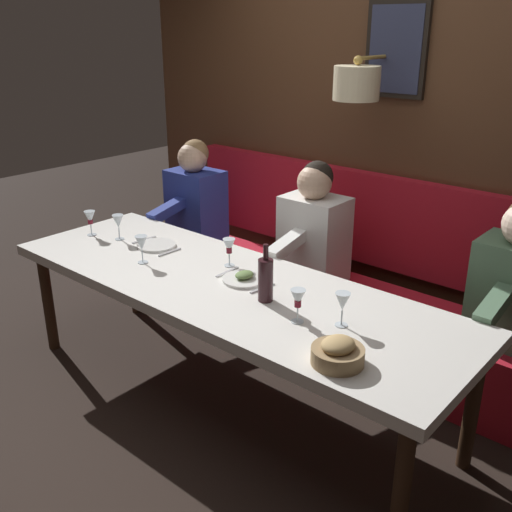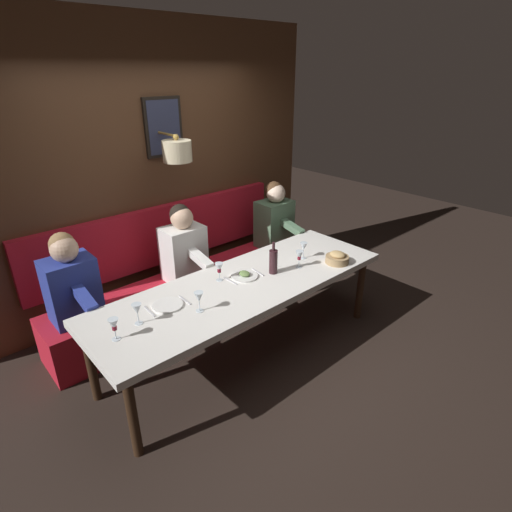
% 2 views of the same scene
% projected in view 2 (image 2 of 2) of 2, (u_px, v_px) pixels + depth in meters
% --- Properties ---
extents(ground_plane, '(12.00, 12.00, 0.00)m').
position_uv_depth(ground_plane, '(245.00, 352.00, 3.83)').
color(ground_plane, black).
extents(dining_table, '(0.90, 2.75, 0.74)m').
position_uv_depth(dining_table, '(245.00, 289.00, 3.55)').
color(dining_table, silver).
rests_on(dining_table, ground_plane).
extents(banquette_bench, '(0.52, 2.95, 0.45)m').
position_uv_depth(banquette_bench, '(191.00, 295.00, 4.34)').
color(banquette_bench, red).
rests_on(banquette_bench, ground_plane).
extents(back_wall_panel, '(0.59, 4.15, 2.90)m').
position_uv_depth(back_wall_panel, '(153.00, 180.00, 4.25)').
color(back_wall_panel, '#51331E').
rests_on(back_wall_panel, ground_plane).
extents(diner_nearest, '(0.60, 0.40, 0.79)m').
position_uv_depth(diner_nearest, '(275.00, 217.00, 4.83)').
color(diner_nearest, '#567A5B').
rests_on(diner_nearest, banquette_bench).
extents(diner_near, '(0.60, 0.40, 0.79)m').
position_uv_depth(diner_near, '(183.00, 246.00, 4.06)').
color(diner_near, white).
rests_on(diner_near, banquette_bench).
extents(diner_middle, '(0.60, 0.40, 0.79)m').
position_uv_depth(diner_middle, '(71.00, 281.00, 3.39)').
color(diner_middle, '#283893').
rests_on(diner_middle, banquette_bench).
extents(place_setting_0, '(0.24, 0.32, 0.05)m').
position_uv_depth(place_setting_0, '(244.00, 275.00, 3.61)').
color(place_setting_0, white).
rests_on(place_setting_0, dining_table).
extents(place_setting_1, '(0.24, 0.31, 0.01)m').
position_uv_depth(place_setting_1, '(168.00, 305.00, 3.17)').
color(place_setting_1, white).
rests_on(place_setting_1, dining_table).
extents(wine_glass_0, '(0.07, 0.07, 0.16)m').
position_uv_depth(wine_glass_0, '(199.00, 298.00, 3.06)').
color(wine_glass_0, silver).
rests_on(wine_glass_0, dining_table).
extents(wine_glass_1, '(0.07, 0.07, 0.16)m').
position_uv_depth(wine_glass_1, '(219.00, 268.00, 3.51)').
color(wine_glass_1, silver).
rests_on(wine_glass_1, dining_table).
extents(wine_glass_2, '(0.07, 0.07, 0.16)m').
position_uv_depth(wine_glass_2, '(137.00, 310.00, 2.91)').
color(wine_glass_2, silver).
rests_on(wine_glass_2, dining_table).
extents(wine_glass_3, '(0.07, 0.07, 0.16)m').
position_uv_depth(wine_glass_3, '(304.00, 247.00, 3.92)').
color(wine_glass_3, silver).
rests_on(wine_glass_3, dining_table).
extents(wine_glass_4, '(0.07, 0.07, 0.16)m').
position_uv_depth(wine_glass_4, '(114.00, 325.00, 2.74)').
color(wine_glass_4, silver).
rests_on(wine_glass_4, dining_table).
extents(wine_glass_5, '(0.07, 0.07, 0.16)m').
position_uv_depth(wine_glass_5, '(299.00, 256.00, 3.74)').
color(wine_glass_5, silver).
rests_on(wine_glass_5, dining_table).
extents(wine_bottle, '(0.08, 0.08, 0.30)m').
position_uv_depth(wine_bottle, '(273.00, 261.00, 3.64)').
color(wine_bottle, '#33191E').
rests_on(wine_bottle, dining_table).
extents(bread_bowl, '(0.22, 0.22, 0.12)m').
position_uv_depth(bread_bowl, '(337.00, 258.00, 3.86)').
color(bread_bowl, '#9E7F56').
rests_on(bread_bowl, dining_table).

